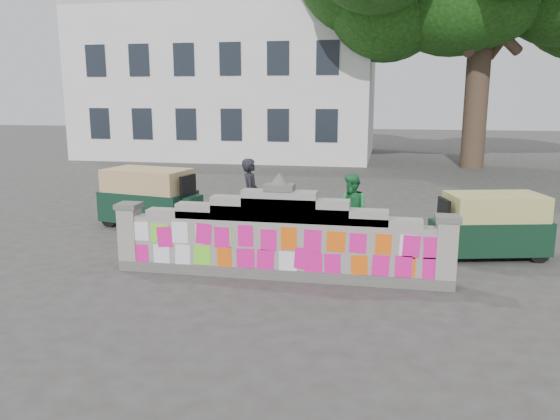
{
  "coord_description": "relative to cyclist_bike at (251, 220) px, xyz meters",
  "views": [
    {
      "loc": [
        1.91,
        -9.73,
        3.37
      ],
      "look_at": [
        -0.18,
        1.0,
        1.1
      ],
      "focal_mm": 35.0,
      "sensor_mm": 36.0,
      "label": 1
    }
  ],
  "objects": [
    {
      "name": "rickshaw_left",
      "position": [
        -3.0,
        1.06,
        0.28
      ],
      "size": [
        2.82,
        1.69,
        1.52
      ],
      "rotation": [
        0.0,
        0.0,
        -0.19
      ],
      "color": "black",
      "rests_on": "ground"
    },
    {
      "name": "rickshaw_right",
      "position": [
        5.32,
        -0.26,
        0.2
      ],
      "size": [
        2.55,
        1.62,
        1.37
      ],
      "rotation": [
        0.0,
        0.0,
        3.38
      ],
      "color": "black",
      "rests_on": "ground"
    },
    {
      "name": "cyclist_bike",
      "position": [
        0.0,
        0.0,
        0.0
      ],
      "size": [
        2.04,
        1.09,
        1.02
      ],
      "primitive_type": "imported",
      "rotation": [
        0.0,
        0.0,
        1.79
      ],
      "color": "black",
      "rests_on": "ground"
    },
    {
      "name": "building",
      "position": [
        -5.83,
        19.51,
        3.51
      ],
      "size": [
        16.0,
        10.0,
        8.9
      ],
      "color": "silver",
      "rests_on": "ground"
    },
    {
      "name": "ground",
      "position": [
        1.17,
        -2.47,
        -0.51
      ],
      "size": [
        100.0,
        100.0,
        0.0
      ],
      "primitive_type": "plane",
      "color": "#383533",
      "rests_on": "ground"
    },
    {
      "name": "pedestrian",
      "position": [
        2.35,
        0.2,
        0.31
      ],
      "size": [
        0.99,
        1.01,
        1.64
      ],
      "primitive_type": "imported",
      "rotation": [
        0.0,
        0.0,
        -0.87
      ],
      "color": "#238140",
      "rests_on": "ground"
    },
    {
      "name": "cyclist_rider",
      "position": [
        0.0,
        0.0,
        0.35
      ],
      "size": [
        0.54,
        0.71,
        1.73
      ],
      "primitive_type": "imported",
      "rotation": [
        0.0,
        0.0,
        1.79
      ],
      "color": "black",
      "rests_on": "ground"
    },
    {
      "name": "parapet_wall",
      "position": [
        1.17,
        -2.48,
        0.24
      ],
      "size": [
        6.48,
        0.44,
        2.01
      ],
      "color": "#4C4C49",
      "rests_on": "ground"
    }
  ]
}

